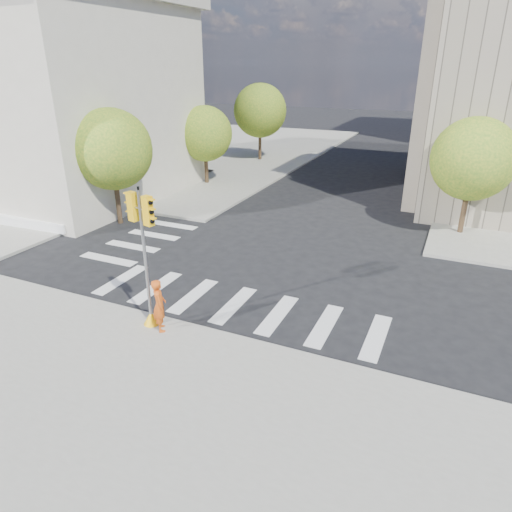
{
  "coord_description": "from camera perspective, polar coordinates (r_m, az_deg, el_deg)",
  "views": [
    {
      "loc": [
        6.99,
        -15.63,
        8.56
      ],
      "look_at": [
        0.73,
        -1.77,
        2.1
      ],
      "focal_mm": 32.0,
      "sensor_mm": 36.0,
      "label": 1
    }
  ],
  "objects": [
    {
      "name": "tree_re_near",
      "position": [
        26.03,
        25.52,
        10.86
      ],
      "size": [
        4.2,
        4.2,
        6.16
      ],
      "color": "#382616",
      "rests_on": "ground"
    },
    {
      "name": "lamp_far",
      "position": [
        43.82,
        26.55,
        15.51
      ],
      "size": [
        0.35,
        0.18,
        8.11
      ],
      "color": "black",
      "rests_on": "sidewalk_far_right"
    },
    {
      "name": "photographer",
      "position": [
        15.67,
        -11.99,
        -6.03
      ],
      "size": [
        0.79,
        0.81,
        1.87
      ],
      "primitive_type": "imported",
      "rotation": [
        0.0,
        0.0,
        2.31
      ],
      "color": "#CD4F13",
      "rests_on": "sidewalk_near"
    },
    {
      "name": "sidewalk_near",
      "position": [
        11.93,
        -24.39,
        -24.97
      ],
      "size": [
        30.0,
        14.0,
        0.15
      ],
      "primitive_type": "cube",
      "color": "gray",
      "rests_on": "ground"
    },
    {
      "name": "tree_lw_mid",
      "position": [
        34.74,
        -6.41,
        14.94
      ],
      "size": [
        4.0,
        4.0,
        5.77
      ],
      "color": "#382616",
      "rests_on": "ground"
    },
    {
      "name": "traffic_signal",
      "position": [
        15.56,
        -13.54,
        -1.62
      ],
      "size": [
        1.08,
        0.56,
        4.9
      ],
      "rotation": [
        0.0,
        0.0,
        -0.25
      ],
      "color": "yellow",
      "rests_on": "sidewalk_near"
    },
    {
      "name": "classical_building",
      "position": [
        35.93,
        -25.72,
        17.51
      ],
      "size": [
        19.0,
        15.0,
        12.7
      ],
      "color": "beige",
      "rests_on": "ground"
    },
    {
      "name": "tree_lw_near",
      "position": [
        26.65,
        -17.59,
        12.57
      ],
      "size": [
        4.4,
        4.4,
        6.41
      ],
      "color": "#382616",
      "rests_on": "ground"
    },
    {
      "name": "planter_wall",
      "position": [
        28.44,
        -27.11,
        3.76
      ],
      "size": [
        6.01,
        0.74,
        0.5
      ],
      "primitive_type": "cube",
      "rotation": [
        0.0,
        0.0,
        0.06
      ],
      "color": "white",
      "rests_on": "sidewalk_left_near"
    },
    {
      "name": "tree_re_mid",
      "position": [
        37.87,
        25.79,
        14.46
      ],
      "size": [
        4.6,
        4.6,
        6.66
      ],
      "color": "#382616",
      "rests_on": "ground"
    },
    {
      "name": "lamp_near",
      "position": [
        29.91,
        26.74,
        13.01
      ],
      "size": [
        0.35,
        0.18,
        8.11
      ],
      "color": "black",
      "rests_on": "sidewalk_far_right"
    },
    {
      "name": "sidewalk_far_left",
      "position": [
        50.33,
        -8.76,
        13.05
      ],
      "size": [
        28.0,
        40.0,
        0.15
      ],
      "primitive_type": "cube",
      "color": "gray",
      "rests_on": "ground"
    },
    {
      "name": "ground",
      "position": [
        19.14,
        0.19,
        -3.55
      ],
      "size": [
        160.0,
        160.0,
        0.0
      ],
      "primitive_type": "plane",
      "color": "black",
      "rests_on": "ground"
    },
    {
      "name": "tree_re_far",
      "position": [
        49.85,
        25.77,
        15.45
      ],
      "size": [
        4.0,
        4.0,
        5.88
      ],
      "color": "#382616",
      "rests_on": "ground"
    },
    {
      "name": "tree_lw_far",
      "position": [
        43.5,
        0.51,
        17.71
      ],
      "size": [
        4.8,
        4.8,
        6.95
      ],
      "color": "#382616",
      "rests_on": "ground"
    }
  ]
}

